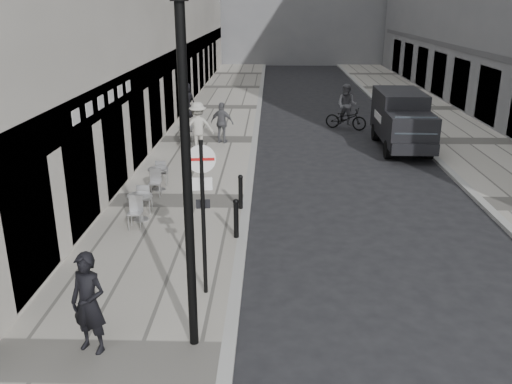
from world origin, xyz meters
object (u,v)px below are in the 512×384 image
(lamppost, at_px, (186,160))
(panel_van, at_px, (402,118))
(cyclist, at_px, (346,112))
(walking_man, at_px, (89,303))
(sign_post, at_px, (203,198))

(lamppost, distance_m, panel_van, 15.59)
(panel_van, bearing_deg, lamppost, -114.36)
(panel_van, height_order, cyclist, panel_van)
(panel_van, relative_size, cyclist, 2.27)
(lamppost, bearing_deg, panel_van, 64.68)
(panel_van, xyz_separation_m, cyclist, (-1.77, 3.45, -0.44))
(walking_man, height_order, panel_van, panel_van)
(cyclist, bearing_deg, walking_man, -86.60)
(walking_man, distance_m, lamppost, 2.94)
(sign_post, distance_m, panel_van, 13.92)
(lamppost, height_order, panel_van, lamppost)
(walking_man, relative_size, panel_van, 0.37)
(lamppost, relative_size, cyclist, 2.79)
(sign_post, xyz_separation_m, cyclist, (4.83, 15.67, -1.33))
(sign_post, distance_m, lamppost, 2.14)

